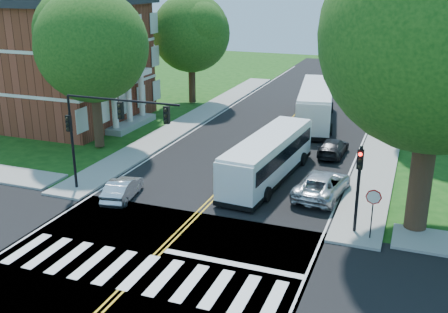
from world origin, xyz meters
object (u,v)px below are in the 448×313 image
at_px(hatchback, 122,189).
at_px(suv, 322,185).
at_px(dark_sedan, 333,147).
at_px(signal_nw, 104,123).
at_px(signal_ne, 359,178).
at_px(bus_lead, 268,157).
at_px(bus_follow, 316,104).

distance_m(hatchback, suv, 11.52).
relative_size(hatchback, dark_sedan, 0.89).
bearing_deg(signal_nw, signal_ne, 0.05).
distance_m(bus_lead, hatchback, 9.18).
xyz_separation_m(hatchback, dark_sedan, (9.99, 12.15, -0.01)).
relative_size(signal_nw, signal_ne, 1.62).
bearing_deg(bus_follow, bus_lead, 80.87).
relative_size(signal_ne, dark_sedan, 1.06).
bearing_deg(dark_sedan, signal_nw, 49.64).
xyz_separation_m(signal_nw, bus_follow, (8.03, 20.38, -2.67)).
relative_size(signal_nw, bus_lead, 0.65).
bearing_deg(bus_lead, bus_follow, -85.52).
bearing_deg(signal_nw, dark_sedan, 47.29).
bearing_deg(signal_nw, bus_lead, 35.66).
height_order(signal_nw, dark_sedan, signal_nw).
bearing_deg(bus_lead, signal_ne, 141.49).
bearing_deg(bus_follow, hatchback, 62.30).
xyz_separation_m(signal_nw, hatchback, (1.02, -0.22, -3.76)).
relative_size(signal_ne, hatchback, 1.19).
height_order(hatchback, dark_sedan, hatchback).
distance_m(bus_follow, suv, 16.60).
bearing_deg(signal_nw, hatchback, -12.01).
distance_m(signal_nw, dark_sedan, 16.67).
relative_size(signal_nw, hatchback, 1.93).
height_order(bus_follow, hatchback, bus_follow).
relative_size(signal_ne, bus_follow, 0.35).
xyz_separation_m(bus_follow, suv, (3.63, -16.17, -0.98)).
bearing_deg(suv, dark_sedan, -78.79).
xyz_separation_m(signal_ne, bus_follow, (-6.03, 20.37, -1.26)).
bearing_deg(signal_nw, suv, 19.87).
height_order(bus_lead, bus_follow, bus_follow).
xyz_separation_m(signal_ne, dark_sedan, (-3.04, 11.92, -2.35)).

